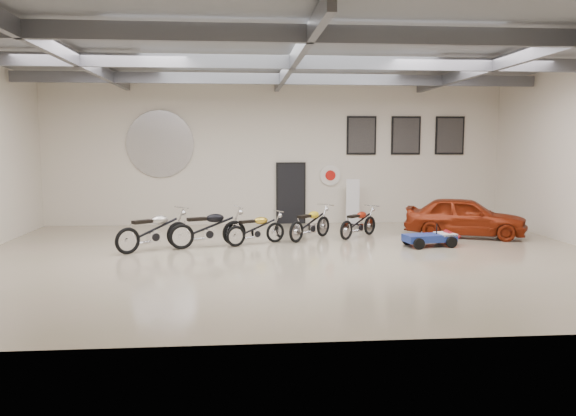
{
  "coord_description": "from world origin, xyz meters",
  "views": [
    {
      "loc": [
        -1.25,
        -13.66,
        2.82
      ],
      "look_at": [
        0.0,
        1.2,
        1.1
      ],
      "focal_mm": 35.0,
      "sensor_mm": 36.0,
      "label": 1
    }
  ],
  "objects": [
    {
      "name": "vintage_car",
      "position": [
        5.53,
        2.73,
        0.61
      ],
      "size": [
        2.68,
        3.84,
        1.21
      ],
      "primitive_type": "imported",
      "rotation": [
        0.0,
        0.0,
        1.18
      ],
      "color": "maroon",
      "rests_on": "floor"
    },
    {
      "name": "ceiling_beams",
      "position": [
        0.0,
        0.0,
        4.75
      ],
      "size": [
        15.8,
        11.8,
        0.32
      ],
      "primitive_type": null,
      "color": "#595A60",
      "rests_on": "ceiling"
    },
    {
      "name": "go_kart",
      "position": [
        4.05,
        1.2,
        0.31
      ],
      "size": [
        1.84,
        1.06,
        0.63
      ],
      "primitive_type": null,
      "rotation": [
        0.0,
        0.0,
        0.17
      ],
      "color": "navy",
      "rests_on": "floor"
    },
    {
      "name": "motorcycle_red",
      "position": [
        2.26,
        2.81,
        0.47
      ],
      "size": [
        1.67,
        1.65,
        0.93
      ],
      "primitive_type": null,
      "rotation": [
        0.0,
        0.0,
        0.77
      ],
      "color": "silver",
      "rests_on": "floor"
    },
    {
      "name": "door",
      "position": [
        0.5,
        5.95,
        1.05
      ],
      "size": [
        0.92,
        0.08,
        2.1
      ],
      "primitive_type": "cube",
      "color": "black",
      "rests_on": "back_wall"
    },
    {
      "name": "poster_left",
      "position": [
        3.0,
        5.96,
        3.1
      ],
      "size": [
        1.05,
        0.08,
        1.35
      ],
      "primitive_type": null,
      "color": "black",
      "rests_on": "back_wall"
    },
    {
      "name": "ceiling",
      "position": [
        0.0,
        0.0,
        5.0
      ],
      "size": [
        16.0,
        12.0,
        0.01
      ],
      "primitive_type": "cube",
      "color": "slate",
      "rests_on": "back_wall"
    },
    {
      "name": "motorcycle_silver",
      "position": [
        -3.57,
        1.21,
        0.56
      ],
      "size": [
        2.08,
        1.86,
        1.11
      ],
      "primitive_type": null,
      "rotation": [
        0.0,
        0.0,
        0.68
      ],
      "color": "silver",
      "rests_on": "floor"
    },
    {
      "name": "motorcycle_black",
      "position": [
        -2.15,
        1.57,
        0.55
      ],
      "size": [
        2.22,
        1.36,
        1.1
      ],
      "primitive_type": null,
      "rotation": [
        0.0,
        0.0,
        0.36
      ],
      "color": "silver",
      "rests_on": "floor"
    },
    {
      "name": "logo_plaque",
      "position": [
        -4.0,
        5.95,
        2.8
      ],
      "size": [
        2.3,
        0.06,
        1.16
      ],
      "primitive_type": null,
      "color": "silver",
      "rests_on": "back_wall"
    },
    {
      "name": "banner_stand",
      "position": [
        2.63,
        5.5,
        0.84
      ],
      "size": [
        0.48,
        0.24,
        1.68
      ],
      "primitive_type": null,
      "rotation": [
        0.0,
        0.0,
        -0.12
      ],
      "color": "white",
      "rests_on": "floor"
    },
    {
      "name": "back_wall",
      "position": [
        0.0,
        6.0,
        2.5
      ],
      "size": [
        16.0,
        0.02,
        5.0
      ],
      "primitive_type": "cube",
      "color": "beige",
      "rests_on": "floor"
    },
    {
      "name": "floor",
      "position": [
        0.0,
        0.0,
        0.0
      ],
      "size": [
        16.0,
        12.0,
        0.01
      ],
      "primitive_type": "cube",
      "color": "tan",
      "rests_on": "ground"
    },
    {
      "name": "motorcycle_gold",
      "position": [
        -0.85,
        1.87,
        0.47
      ],
      "size": [
        1.85,
        1.31,
        0.93
      ],
      "primitive_type": null,
      "rotation": [
        0.0,
        0.0,
        0.47
      ],
      "color": "silver",
      "rests_on": "floor"
    },
    {
      "name": "poster_mid",
      "position": [
        4.6,
        5.96,
        3.1
      ],
      "size": [
        1.05,
        0.08,
        1.35
      ],
      "primitive_type": null,
      "color": "black",
      "rests_on": "back_wall"
    },
    {
      "name": "motorcycle_yellow",
      "position": [
        0.77,
        2.57,
        0.5
      ],
      "size": [
        1.74,
        1.81,
        1.0
      ],
      "primitive_type": null,
      "rotation": [
        0.0,
        0.0,
        0.82
      ],
      "color": "silver",
      "rests_on": "floor"
    },
    {
      "name": "poster_right",
      "position": [
        6.2,
        5.96,
        3.1
      ],
      "size": [
        1.05,
        0.08,
        1.35
      ],
      "primitive_type": null,
      "color": "black",
      "rests_on": "back_wall"
    },
    {
      "name": "oil_sign",
      "position": [
        1.9,
        5.95,
        1.7
      ],
      "size": [
        0.72,
        0.1,
        0.72
      ],
      "primitive_type": null,
      "color": "white",
      "rests_on": "back_wall"
    }
  ]
}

